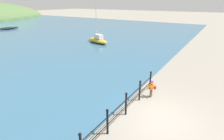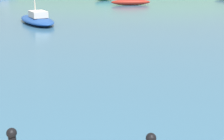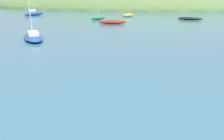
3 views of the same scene
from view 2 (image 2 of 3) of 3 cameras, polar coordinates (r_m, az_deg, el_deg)
name	(u,v)px [view 2 (image 2 of 3)]	position (r m, az deg, el deg)	size (l,w,h in m)	color
water	(128,2)	(33.74, 2.88, 12.39)	(80.00, 60.00, 0.10)	#386684
boat_white_sailboat	(131,2)	(29.36, 3.44, 12.28)	(3.74, 1.62, 0.53)	maroon
boat_green_fishing	(37,19)	(18.85, -13.55, 9.06)	(3.62, 4.41, 5.14)	#1E4793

